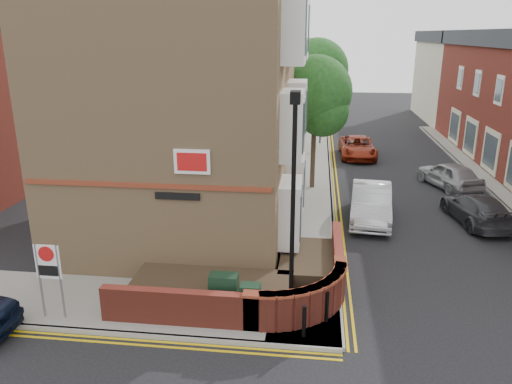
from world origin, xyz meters
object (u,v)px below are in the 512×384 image
(zone_sign, at_px, (48,268))
(silver_car_near, at_px, (371,203))
(utility_cabinet_large, at_px, (224,294))
(lamppost, at_px, (293,211))

(zone_sign, bearing_deg, silver_car_near, 43.94)
(utility_cabinet_large, xyz_separation_m, silver_car_near, (4.89, 8.44, 0.06))
(utility_cabinet_large, relative_size, silver_car_near, 0.26)
(utility_cabinet_large, xyz_separation_m, zone_sign, (-4.70, -0.80, 0.92))
(lamppost, distance_m, utility_cabinet_large, 3.24)
(lamppost, distance_m, zone_sign, 6.85)
(lamppost, xyz_separation_m, zone_sign, (-6.60, -0.70, -1.70))
(silver_car_near, bearing_deg, zone_sign, -130.70)
(lamppost, height_order, utility_cabinet_large, lamppost)
(utility_cabinet_large, relative_size, zone_sign, 0.55)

